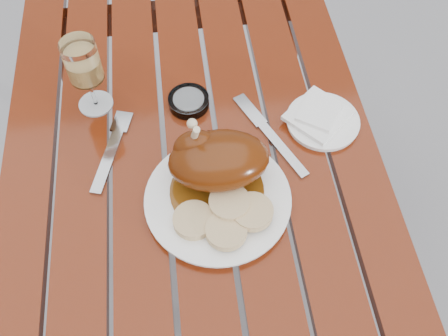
{
  "coord_description": "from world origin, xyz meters",
  "views": [
    {
      "loc": [
        -0.01,
        -0.61,
        1.62
      ],
      "look_at": [
        0.06,
        -0.06,
        0.78
      ],
      "focal_mm": 40.0,
      "sensor_mm": 36.0,
      "label": 1
    }
  ],
  "objects_px": {
    "side_plate": "(323,121)",
    "wine_glass": "(87,76)",
    "table": "(199,233)",
    "dinner_plate": "(218,200)",
    "ashtray": "(189,101)"
  },
  "relations": [
    {
      "from": "side_plate",
      "to": "wine_glass",
      "type": "bearing_deg",
      "value": 166.65
    },
    {
      "from": "table",
      "to": "side_plate",
      "type": "xyz_separation_m",
      "value": [
        0.3,
        0.05,
        0.38
      ]
    },
    {
      "from": "wine_glass",
      "to": "side_plate",
      "type": "height_order",
      "value": "wine_glass"
    },
    {
      "from": "dinner_plate",
      "to": "side_plate",
      "type": "relative_size",
      "value": 1.79
    },
    {
      "from": "side_plate",
      "to": "ashtray",
      "type": "bearing_deg",
      "value": 162.56
    },
    {
      "from": "side_plate",
      "to": "table",
      "type": "bearing_deg",
      "value": -170.29
    },
    {
      "from": "dinner_plate",
      "to": "side_plate",
      "type": "bearing_deg",
      "value": 33.79
    },
    {
      "from": "table",
      "to": "wine_glass",
      "type": "xyz_separation_m",
      "value": [
        -0.2,
        0.17,
        0.47
      ]
    },
    {
      "from": "dinner_plate",
      "to": "wine_glass",
      "type": "height_order",
      "value": "wine_glass"
    },
    {
      "from": "wine_glass",
      "to": "table",
      "type": "bearing_deg",
      "value": -39.7
    },
    {
      "from": "table",
      "to": "dinner_plate",
      "type": "distance_m",
      "value": 0.4
    },
    {
      "from": "table",
      "to": "ashtray",
      "type": "xyz_separation_m",
      "value": [
        0.01,
        0.14,
        0.39
      ]
    },
    {
      "from": "table",
      "to": "dinner_plate",
      "type": "bearing_deg",
      "value": -70.85
    },
    {
      "from": "table",
      "to": "dinner_plate",
      "type": "xyz_separation_m",
      "value": [
        0.04,
        -0.12,
        0.38
      ]
    },
    {
      "from": "table",
      "to": "dinner_plate",
      "type": "relative_size",
      "value": 4.11
    }
  ]
}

